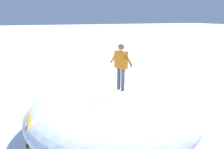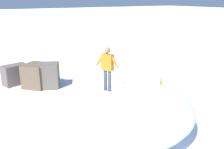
# 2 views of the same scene
# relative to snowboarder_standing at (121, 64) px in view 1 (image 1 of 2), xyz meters

# --- Properties ---
(ground) EXTENTS (240.00, 240.00, 0.00)m
(ground) POSITION_rel_snowboarder_standing_xyz_m (-0.79, -0.41, -2.75)
(ground) COLOR white
(snow_mound) EXTENTS (7.76, 7.34, 1.71)m
(snow_mound) POSITION_rel_snowboarder_standing_xyz_m (-0.22, 0.10, -1.90)
(snow_mound) COLOR white
(snow_mound) RESTS_ON ground
(snowboarder_standing) EXTENTS (0.57, 0.99, 1.79)m
(snowboarder_standing) POSITION_rel_snowboarder_standing_xyz_m (0.00, 0.00, 0.00)
(snowboarder_standing) COLOR #333842
(snowboarder_standing) RESTS_ON snow_mound
(snowboard_primary_upright) EXTENTS (0.38, 0.36, 1.56)m
(snowboard_primary_upright) POSITION_rel_snowboarder_standing_xyz_m (-3.41, -0.39, -1.95)
(snowboard_primary_upright) COLOR orange
(snowboard_primary_upright) RESTS_ON ground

